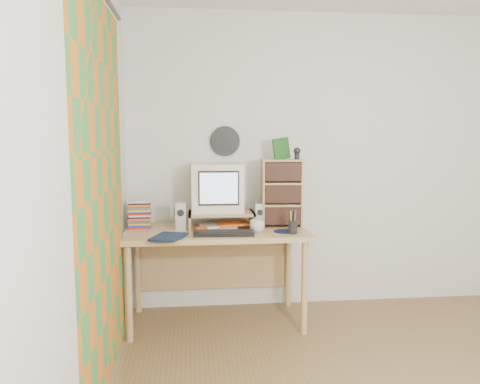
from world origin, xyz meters
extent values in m
plane|color=white|center=(0.00, 1.75, 1.25)|extent=(3.50, 0.00, 3.50)
plane|color=white|center=(-1.75, 0.00, 1.25)|extent=(0.00, 3.50, 3.50)
plane|color=#C86C1C|center=(-1.71, 0.48, 1.15)|extent=(0.00, 2.20, 2.20)
cylinder|color=black|center=(-0.93, 1.73, 1.43)|extent=(0.25, 0.02, 0.25)
cube|color=tan|center=(-1.03, 1.38, 0.73)|extent=(1.40, 0.70, 0.04)
cube|color=tan|center=(-1.03, 1.71, 0.38)|extent=(1.33, 0.02, 0.41)
cylinder|color=tan|center=(-1.67, 1.09, 0.35)|extent=(0.05, 0.05, 0.71)
cylinder|color=tan|center=(-0.39, 1.09, 0.35)|extent=(0.05, 0.05, 0.71)
cylinder|color=tan|center=(-1.67, 1.67, 0.35)|extent=(0.05, 0.05, 0.71)
cylinder|color=tan|center=(-0.39, 1.67, 0.35)|extent=(0.05, 0.05, 0.71)
cube|color=tan|center=(-1.23, 1.48, 0.81)|extent=(0.02, 0.30, 0.12)
cube|color=tan|center=(-0.73, 1.48, 0.81)|extent=(0.02, 0.30, 0.12)
cube|color=tan|center=(-0.98, 1.48, 0.86)|extent=(0.52, 0.30, 0.02)
cube|color=white|center=(-1.01, 1.53, 1.06)|extent=(0.42, 0.42, 0.38)
cube|color=silver|center=(-1.30, 1.41, 0.86)|extent=(0.08, 0.08, 0.21)
cube|color=silver|center=(-0.68, 1.44, 0.85)|extent=(0.07, 0.07, 0.19)
cube|color=black|center=(-0.98, 1.16, 0.76)|extent=(0.45, 0.17, 0.03)
cube|color=tan|center=(-0.49, 1.48, 1.02)|extent=(0.34, 0.20, 0.54)
imported|color=silver|center=(-0.72, 1.25, 0.80)|extent=(0.15, 0.15, 0.09)
imported|color=#0F1C3A|center=(-1.48, 1.12, 0.77)|extent=(0.30, 0.26, 0.05)
cylinder|color=#101738|center=(-0.51, 1.24, 0.75)|extent=(0.21, 0.21, 0.00)
cube|color=#AC4012|center=(-1.14, 1.28, 0.77)|extent=(0.09, 0.07, 0.04)
cube|color=#184F16|center=(-0.50, 1.48, 1.37)|extent=(0.13, 0.05, 0.17)
camera|label=1|loc=(-1.22, -2.19, 1.47)|focal=35.00mm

